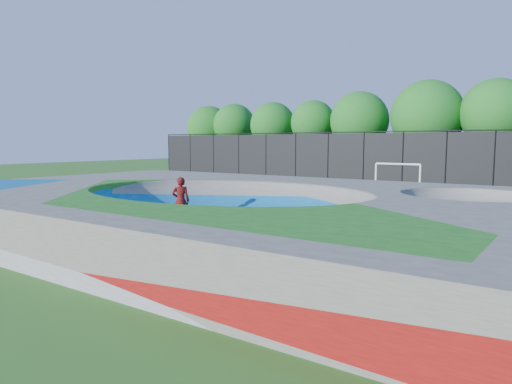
% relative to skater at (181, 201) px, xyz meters
% --- Properties ---
extents(ground, '(120.00, 120.00, 0.00)m').
position_rel_skater_xyz_m(ground, '(2.15, -0.07, -0.92)').
color(ground, '#285C19').
rests_on(ground, ground).
extents(skate_deck, '(22.00, 14.00, 1.50)m').
position_rel_skater_xyz_m(skate_deck, '(2.15, -0.07, -0.17)').
color(skate_deck, gray).
rests_on(skate_deck, ground).
extents(skater, '(0.80, 0.78, 1.85)m').
position_rel_skater_xyz_m(skater, '(0.00, 0.00, 0.00)').
color(skater, '#AC120D').
rests_on(skater, ground).
extents(skateboard, '(0.70, 0.72, 0.05)m').
position_rel_skater_xyz_m(skateboard, '(0.00, 0.00, -0.90)').
color(skateboard, black).
rests_on(skateboard, ground).
extents(soccer_goal, '(2.89, 0.12, 1.91)m').
position_rel_skater_xyz_m(soccer_goal, '(3.41, 15.76, 0.39)').
color(soccer_goal, white).
rests_on(soccer_goal, ground).
extents(fence, '(48.09, 0.09, 4.04)m').
position_rel_skater_xyz_m(fence, '(2.15, 20.93, 1.17)').
color(fence, black).
rests_on(fence, ground).
extents(treeline, '(52.74, 7.28, 8.13)m').
position_rel_skater_xyz_m(treeline, '(4.35, 25.64, 4.03)').
color(treeline, '#453022').
rests_on(treeline, ground).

